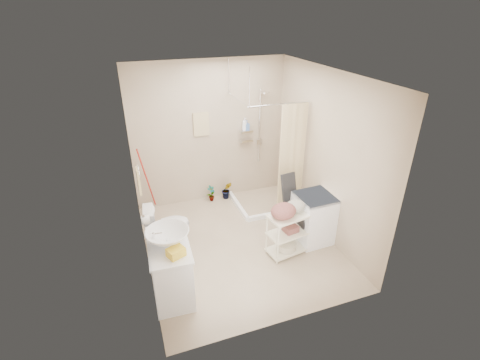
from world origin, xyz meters
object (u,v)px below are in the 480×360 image
(toilet, at_px, (167,225))
(vanity, at_px, (171,269))
(laundry_rack, at_px, (288,230))
(washing_machine, at_px, (313,218))

(toilet, bearing_deg, vanity, 178.64)
(vanity, relative_size, laundry_rack, 1.11)
(vanity, xyz_separation_m, laundry_rack, (1.76, 0.24, 0.01))
(vanity, distance_m, washing_machine, 2.34)
(toilet, relative_size, laundry_rack, 0.86)
(toilet, bearing_deg, washing_machine, -101.96)
(vanity, height_order, laundry_rack, laundry_rack)
(laundry_rack, bearing_deg, washing_machine, 8.25)
(vanity, relative_size, toilet, 1.30)
(toilet, xyz_separation_m, washing_machine, (2.18, -0.66, 0.06))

